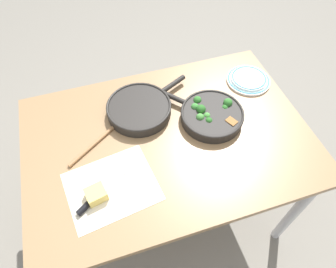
% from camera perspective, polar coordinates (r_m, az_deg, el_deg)
% --- Properties ---
extents(ground_plane, '(14.00, 14.00, 0.00)m').
position_cam_1_polar(ground_plane, '(1.97, 0.00, -13.57)').
color(ground_plane, slate).
extents(dining_table_red, '(1.24, 0.86, 0.75)m').
position_cam_1_polar(dining_table_red, '(1.38, 0.00, -2.59)').
color(dining_table_red, olive).
rests_on(dining_table_red, ground_plane).
extents(skillet_broccoli, '(0.33, 0.35, 0.07)m').
position_cam_1_polar(skillet_broccoli, '(1.37, 8.22, 3.70)').
color(skillet_broccoli, black).
rests_on(skillet_broccoli, dining_table_red).
extents(skillet_eggs, '(0.42, 0.30, 0.05)m').
position_cam_1_polar(skillet_eggs, '(1.39, -5.44, 4.86)').
color(skillet_eggs, black).
rests_on(skillet_eggs, dining_table_red).
extents(wooden_spoon, '(0.34, 0.24, 0.02)m').
position_cam_1_polar(wooden_spoon, '(1.35, -10.84, 0.87)').
color(wooden_spoon, '#996B42').
rests_on(wooden_spoon, dining_table_red).
extents(parchment_sheet, '(0.37, 0.32, 0.00)m').
position_cam_1_polar(parchment_sheet, '(1.21, -10.69, -9.82)').
color(parchment_sheet, beige).
rests_on(parchment_sheet, dining_table_red).
extents(grater_knife, '(0.26, 0.19, 0.02)m').
position_cam_1_polar(grater_knife, '(1.19, -13.02, -11.07)').
color(grater_knife, silver).
rests_on(grater_knife, dining_table_red).
extents(cheese_block, '(0.09, 0.08, 0.05)m').
position_cam_1_polar(cheese_block, '(1.18, -13.53, -11.12)').
color(cheese_block, '#E0C15B').
rests_on(cheese_block, dining_table_red).
extents(dinner_plate_stack, '(0.22, 0.22, 0.03)m').
position_cam_1_polar(dinner_plate_stack, '(1.59, 15.09, 10.04)').
color(dinner_plate_stack, white).
rests_on(dinner_plate_stack, dining_table_red).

